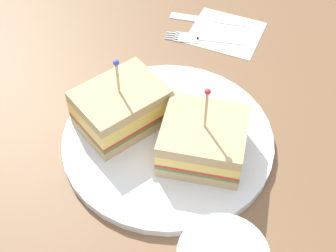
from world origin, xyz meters
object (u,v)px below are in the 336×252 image
object	(u,v)px
sandwich_half_back	(121,107)
sandwich_half_front	(203,140)
knife	(205,20)
plate	(168,140)
fork	(197,38)
napkin	(225,32)

from	to	relation	value
sandwich_half_back	sandwich_half_front	bearing A→B (deg)	84.99
knife	sandwich_half_back	bearing A→B (deg)	-5.14
plate	fork	bearing A→B (deg)	-169.83
sandwich_half_back	knife	xyz separation A→B (cm)	(-24.61, 2.21, -3.68)
sandwich_half_back	napkin	world-z (taller)	sandwich_half_back
plate	knife	bearing A→B (deg)	-170.97
plate	knife	distance (cm)	25.03
sandwich_half_front	napkin	distance (cm)	24.61
napkin	knife	world-z (taller)	knife
sandwich_half_front	napkin	size ratio (longest dim) A/B	1.04
napkin	knife	size ratio (longest dim) A/B	0.83
napkin	knife	distance (cm)	4.15
sandwich_half_back	napkin	size ratio (longest dim) A/B	1.21
napkin	plate	bearing A→B (deg)	0.35
plate	fork	world-z (taller)	plate
sandwich_half_back	napkin	xyz separation A→B (cm)	(-22.91, 6.00, -3.78)
sandwich_half_front	sandwich_half_back	size ratio (longest dim) A/B	0.86
napkin	fork	size ratio (longest dim) A/B	0.85
napkin	fork	distance (cm)	4.62
plate	napkin	world-z (taller)	plate
sandwich_half_back	knife	size ratio (longest dim) A/B	1.00
plate	fork	distance (cm)	20.24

